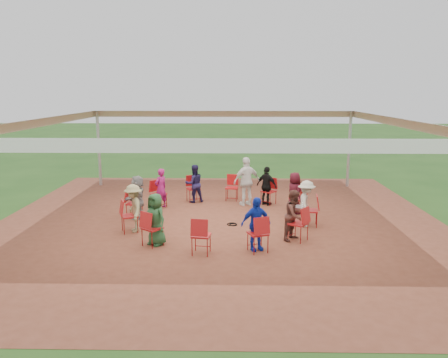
{
  "coord_description": "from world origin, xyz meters",
  "views": [
    {
      "loc": [
        0.38,
        -12.29,
        3.76
      ],
      "look_at": [
        0.12,
        0.3,
        1.22
      ],
      "focal_mm": 35.0,
      "sensor_mm": 36.0,
      "label": 1
    }
  ],
  "objects_px": {
    "chair_11": "(298,224)",
    "person_seated_8": "(256,224)",
    "person_seated_1": "(294,193)",
    "chair_1": "(297,199)",
    "person_seated_0": "(306,203)",
    "chair_7": "(130,216)",
    "person_seated_5": "(138,197)",
    "chair_4": "(193,189)",
    "chair_6": "(134,204)",
    "chair_3": "(232,188)",
    "person_seated_2": "(267,186)",
    "laptop": "(301,204)",
    "chair_5": "(158,194)",
    "chair_2": "(269,191)",
    "person_seated_3": "(194,184)",
    "person_seated_6": "(134,208)",
    "chair_9": "(201,236)",
    "standing_person": "(247,181)",
    "chair_0": "(310,211)",
    "chair_10": "(258,234)",
    "person_seated_9": "(294,215)",
    "person_seated_4": "(161,188)",
    "chair_8": "(152,228)",
    "person_seated_7": "(156,219)",
    "cable_coil": "(232,224)"
  },
  "relations": [
    {
      "from": "person_seated_1",
      "to": "chair_1",
      "type": "bearing_deg",
      "value": -90.0
    },
    {
      "from": "chair_9",
      "to": "person_seated_6",
      "type": "height_order",
      "value": "person_seated_6"
    },
    {
      "from": "chair_0",
      "to": "person_seated_5",
      "type": "xyz_separation_m",
      "value": [
        -5.03,
        0.69,
        0.21
      ]
    },
    {
      "from": "person_seated_2",
      "to": "chair_9",
      "type": "bearing_deg",
      "value": 105.36
    },
    {
      "from": "chair_5",
      "to": "chair_8",
      "type": "bearing_deg",
      "value": 45.0
    },
    {
      "from": "chair_4",
      "to": "standing_person",
      "type": "distance_m",
      "value": 1.93
    },
    {
      "from": "chair_11",
      "to": "chair_2",
      "type": "bearing_deg",
      "value": 45.0
    },
    {
      "from": "chair_8",
      "to": "person_seated_3",
      "type": "xyz_separation_m",
      "value": [
        0.66,
        4.35,
        0.21
      ]
    },
    {
      "from": "chair_7",
      "to": "person_seated_4",
      "type": "distance_m",
      "value": 2.55
    },
    {
      "from": "person_seated_6",
      "to": "chair_6",
      "type": "bearing_deg",
      "value": 170.04
    },
    {
      "from": "chair_3",
      "to": "person_seated_2",
      "type": "bearing_deg",
      "value": 159.96
    },
    {
      "from": "person_seated_2",
      "to": "person_seated_0",
      "type": "bearing_deg",
      "value": 150.0
    },
    {
      "from": "chair_8",
      "to": "chair_2",
      "type": "bearing_deg",
      "value": 90.0
    },
    {
      "from": "chair_11",
      "to": "person_seated_9",
      "type": "height_order",
      "value": "person_seated_9"
    },
    {
      "from": "chair_4",
      "to": "chair_6",
      "type": "bearing_deg",
      "value": 30.0
    },
    {
      "from": "chair_2",
      "to": "person_seated_1",
      "type": "height_order",
      "value": "person_seated_1"
    },
    {
      "from": "chair_7",
      "to": "person_seated_4",
      "type": "relative_size",
      "value": 0.69
    },
    {
      "from": "chair_6",
      "to": "person_seated_0",
      "type": "height_order",
      "value": "person_seated_0"
    },
    {
      "from": "person_seated_7",
      "to": "chair_7",
      "type": "bearing_deg",
      "value": 170.04
    },
    {
      "from": "person_seated_9",
      "to": "chair_7",
      "type": "bearing_deg",
      "value": 120.78
    },
    {
      "from": "chair_4",
      "to": "standing_person",
      "type": "relative_size",
      "value": 0.55
    },
    {
      "from": "person_seated_2",
      "to": "laptop",
      "type": "bearing_deg",
      "value": 146.76
    },
    {
      "from": "chair_11",
      "to": "person_seated_9",
      "type": "relative_size",
      "value": 0.69
    },
    {
      "from": "chair_11",
      "to": "person_seated_2",
      "type": "height_order",
      "value": "person_seated_2"
    },
    {
      "from": "chair_5",
      "to": "laptop",
      "type": "height_order",
      "value": "chair_5"
    },
    {
      "from": "chair_0",
      "to": "person_seated_2",
      "type": "xyz_separation_m",
      "value": [
        -1.06,
        2.31,
        0.21
      ]
    },
    {
      "from": "chair_0",
      "to": "chair_10",
      "type": "relative_size",
      "value": 1.0
    },
    {
      "from": "chair_11",
      "to": "person_seated_3",
      "type": "xyz_separation_m",
      "value": [
        -2.99,
        3.89,
        0.21
      ]
    },
    {
      "from": "chair_11",
      "to": "person_seated_8",
      "type": "xyz_separation_m",
      "value": [
        -1.12,
        -0.7,
        0.21
      ]
    },
    {
      "from": "chair_3",
      "to": "person_seated_3",
      "type": "distance_m",
      "value": 1.34
    },
    {
      "from": "chair_5",
      "to": "person_seated_1",
      "type": "xyz_separation_m",
      "value": [
        4.35,
        -0.66,
        0.21
      ]
    },
    {
      "from": "person_seated_5",
      "to": "chair_11",
      "type": "bearing_deg",
      "value": 74.64
    },
    {
      "from": "chair_5",
      "to": "person_seated_7",
      "type": "relative_size",
      "value": 0.69
    },
    {
      "from": "chair_1",
      "to": "chair_5",
      "type": "height_order",
      "value": "same"
    },
    {
      "from": "standing_person",
      "to": "chair_3",
      "type": "bearing_deg",
      "value": -79.68
    },
    {
      "from": "chair_3",
      "to": "chair_11",
      "type": "distance_m",
      "value": 4.5
    },
    {
      "from": "person_seated_0",
      "to": "person_seated_8",
      "type": "height_order",
      "value": "same"
    },
    {
      "from": "chair_7",
      "to": "laptop",
      "type": "relative_size",
      "value": 2.35
    },
    {
      "from": "person_seated_0",
      "to": "standing_person",
      "type": "bearing_deg",
      "value": 43.28
    },
    {
      "from": "standing_person",
      "to": "chair_5",
      "type": "bearing_deg",
      "value": -20.3
    },
    {
      "from": "chair_9",
      "to": "standing_person",
      "type": "distance_m",
      "value": 4.67
    },
    {
      "from": "chair_11",
      "to": "person_seated_0",
      "type": "height_order",
      "value": "person_seated_0"
    },
    {
      "from": "laptop",
      "to": "chair_3",
      "type": "bearing_deg",
      "value": 41.78
    },
    {
      "from": "chair_0",
      "to": "person_seated_2",
      "type": "relative_size",
      "value": 0.69
    },
    {
      "from": "person_seated_8",
      "to": "person_seated_0",
      "type": "bearing_deg",
      "value": 30.0
    },
    {
      "from": "chair_7",
      "to": "person_seated_5",
      "type": "distance_m",
      "value": 1.34
    },
    {
      "from": "chair_0",
      "to": "chair_10",
      "type": "xyz_separation_m",
      "value": [
        -1.59,
        -2.06,
        0.0
      ]
    },
    {
      "from": "chair_3",
      "to": "laptop",
      "type": "height_order",
      "value": "chair_3"
    },
    {
      "from": "person_seated_4",
      "to": "cable_coil",
      "type": "height_order",
      "value": "person_seated_4"
    },
    {
      "from": "chair_2",
      "to": "person_seated_8",
      "type": "distance_m",
      "value": 4.41
    }
  ]
}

